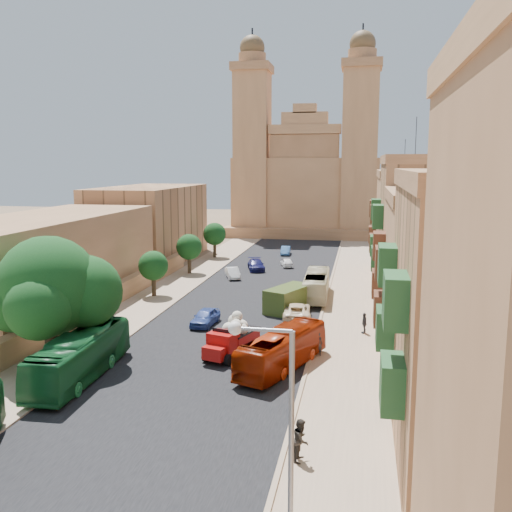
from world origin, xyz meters
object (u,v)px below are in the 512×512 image
(street_tree_d, at_px, (215,234))
(ficus_tree, at_px, (50,290))
(car_white_b, at_px, (287,262))
(pedestrian_a, at_px, (318,344))
(church, at_px, (307,182))
(red_truck, at_px, (232,337))
(bus_red_east, at_px, (283,350))
(street_tree_b, at_px, (153,266))
(car_blue_b, at_px, (286,251))
(streetlamp, at_px, (276,416))
(street_tree_c, at_px, (189,247))
(car_blue_a, at_px, (205,317))
(pedestrian_b, at_px, (301,440))
(pedestrian_c, at_px, (364,323))
(street_tree_a, at_px, (99,292))
(bus_green_north, at_px, (80,356))
(olive_pickup, at_px, (289,299))
(car_cream, at_px, (297,311))
(car_white_a, at_px, (233,273))
(bus_cream_east, at_px, (316,285))

(street_tree_d, bearing_deg, ficus_tree, -89.25)
(car_white_b, height_order, pedestrian_a, pedestrian_a)
(church, distance_m, red_truck, 71.14)
(bus_red_east, relative_size, car_white_b, 2.75)
(street_tree_b, distance_m, car_blue_b, 29.78)
(streetlamp, bearing_deg, street_tree_c, 110.27)
(street_tree_c, height_order, car_white_b, street_tree_c)
(car_blue_a, xyz_separation_m, pedestrian_b, (9.97, -19.98, 0.29))
(church, relative_size, pedestrian_c, 22.06)
(street_tree_d, bearing_deg, pedestrian_b, -71.46)
(street_tree_c, height_order, car_blue_a, street_tree_c)
(car_blue_a, xyz_separation_m, pedestrian_a, (9.63, -5.79, 0.16))
(street_tree_a, bearing_deg, bus_green_north, -70.53)
(street_tree_b, xyz_separation_m, olive_pickup, (14.00, -3.31, -1.97))
(ficus_tree, height_order, car_blue_b, ficus_tree)
(olive_pickup, height_order, pedestrian_a, olive_pickup)
(street_tree_b, distance_m, pedestrian_c, 22.68)
(car_cream, bearing_deg, ficus_tree, 38.11)
(bus_red_east, bearing_deg, car_white_b, -63.17)
(ficus_tree, xyz_separation_m, street_tree_d, (-0.58, 43.99, -1.78))
(streetlamp, bearing_deg, car_white_a, 104.54)
(car_white_a, xyz_separation_m, pedestrian_c, (14.83, -19.12, 0.21))
(street_tree_c, xyz_separation_m, car_cream, (15.00, -17.95, -2.48))
(car_blue_b, distance_m, pedestrian_c, 38.91)
(church, distance_m, car_white_a, 45.72)
(car_white_a, bearing_deg, church, 62.93)
(bus_cream_east, distance_m, car_white_b, 17.27)
(bus_cream_east, relative_size, pedestrian_b, 4.88)
(street_tree_d, xyz_separation_m, pedestrian_b, (17.83, -53.18, -2.30))
(church, relative_size, olive_pickup, 6.36)
(ficus_tree, height_order, car_cream, ficus_tree)
(street_tree_d, xyz_separation_m, car_blue_a, (7.87, -33.21, -2.59))
(street_tree_d, bearing_deg, car_cream, -63.40)
(church, relative_size, car_white_a, 9.70)
(bus_red_east, bearing_deg, pedestrian_b, 121.76)
(red_truck, bearing_deg, car_blue_a, 118.98)
(bus_cream_east, height_order, car_blue_a, bus_cream_east)
(olive_pickup, relative_size, bus_cream_east, 0.61)
(church, distance_m, bus_green_north, 77.22)
(ficus_tree, bearing_deg, bus_cream_east, 54.85)
(red_truck, xyz_separation_m, bus_cream_east, (4.37, 17.97, 0.01))
(bus_cream_east, distance_m, car_blue_b, 26.99)
(olive_pickup, xyz_separation_m, car_white_a, (-8.20, 13.28, -0.44))
(street_tree_a, relative_size, car_white_b, 1.39)
(church, height_order, ficus_tree, church)
(pedestrian_a, bearing_deg, bus_red_east, 57.25)
(olive_pickup, distance_m, pedestrian_c, 8.84)
(pedestrian_b, bearing_deg, car_blue_b, 16.70)
(red_truck, bearing_deg, car_blue_b, 92.78)
(olive_pickup, xyz_separation_m, pedestrian_c, (6.63, -5.85, -0.23))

